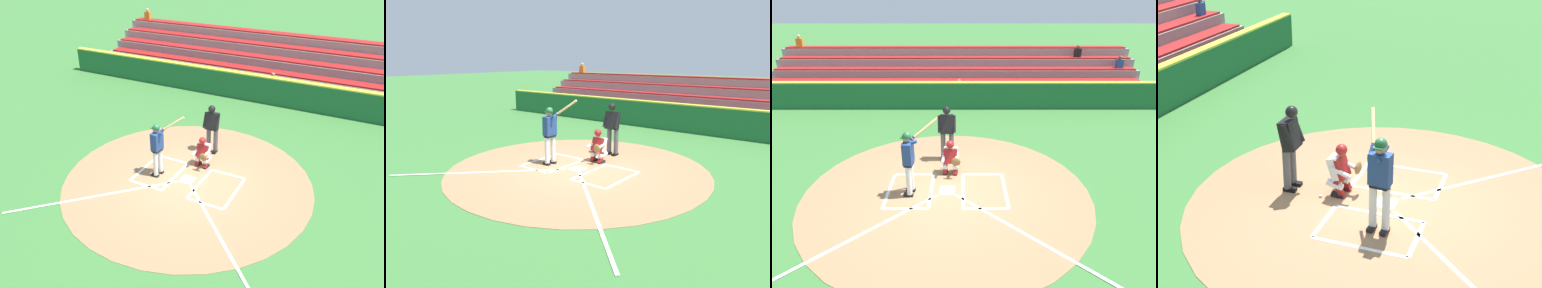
% 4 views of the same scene
% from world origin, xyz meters
% --- Properties ---
extents(ground_plane, '(120.00, 120.00, 0.00)m').
position_xyz_m(ground_plane, '(0.00, 0.00, 0.00)').
color(ground_plane, '#387033').
extents(dirt_circle, '(8.00, 8.00, 0.01)m').
position_xyz_m(dirt_circle, '(0.00, 0.00, 0.01)').
color(dirt_circle, '#99704C').
rests_on(dirt_circle, ground).
extents(home_plate_and_chalk, '(7.93, 4.91, 0.01)m').
position_xyz_m(home_plate_and_chalk, '(0.00, 0.88, 0.01)').
color(home_plate_and_chalk, white).
rests_on(home_plate_and_chalk, dirt_circle).
extents(batter, '(0.98, 0.65, 2.13)m').
position_xyz_m(batter, '(0.99, 0.16, 1.10)').
color(batter, silver).
rests_on(batter, ground).
extents(catcher, '(0.59, 0.64, 1.13)m').
position_xyz_m(catcher, '(-0.08, -0.98, 0.59)').
color(catcher, black).
rests_on(catcher, ground).
extents(plate_umpire, '(0.58, 0.41, 1.86)m').
position_xyz_m(plate_umpire, '(0.07, -2.03, 1.08)').
color(plate_umpire, '#4C4C51').
rests_on(plate_umpire, ground).
extents(baseball, '(0.07, 0.07, 0.07)m').
position_xyz_m(baseball, '(0.23, -1.32, 0.04)').
color(baseball, white).
rests_on(baseball, ground).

